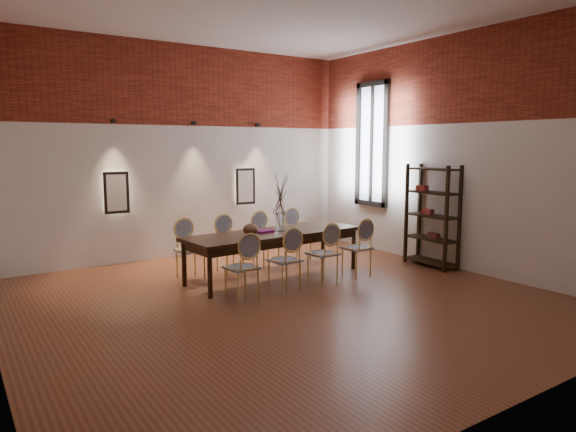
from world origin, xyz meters
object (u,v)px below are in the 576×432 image
chair_near_d (357,248)px  dining_table (274,254)px  bowl (251,230)px  chair_far_d (298,235)px  book (265,231)px  chair_near_c (323,253)px  chair_far_b (230,244)px  chair_near_b (284,260)px  chair_far_c (266,239)px  shelving_rack (432,216)px  chair_far_a (190,250)px  vase (280,222)px  chair_near_a (241,267)px

chair_near_d → dining_table: bearing=145.8°
chair_near_d → bowl: (-1.65, 0.59, 0.37)m
chair_far_d → book: chair_far_d is taller
chair_near_c → chair_far_b: 1.69m
chair_near_b → bowl: size_ratio=3.92×
dining_table → chair_far_d: (1.06, 0.83, 0.09)m
chair_far_c → shelving_rack: shelving_rack is taller
chair_far_a → chair_far_c: bearing=-180.0°
dining_table → chair_near_d: (1.17, -0.68, 0.09)m
chair_near_b → chair_far_b: bearing=90.0°
vase → bowl: 0.62m
bowl → chair_near_c: bearing=-35.5°
chair_near_a → shelving_rack: 3.82m
chair_near_b → chair_near_c: bearing=0.0°
dining_table → chair_near_b: bearing=-116.1°
chair_near_a → vase: size_ratio=3.13×
chair_far_c → chair_far_a: bearing=0.0°
chair_near_b → chair_far_d: (1.38, 1.62, 0.00)m
vase → chair_far_a: bearing=152.6°
vase → chair_far_c: bearing=76.0°
chair_near_d → chair_far_a: size_ratio=1.00×
book → dining_table: bearing=-14.2°
chair_near_b → shelving_rack: (3.05, -0.10, 0.43)m
chair_near_c → chair_near_d: bearing=-0.0°
chair_near_c → chair_far_c: (-0.11, 1.51, 0.00)m
chair_far_d → shelving_rack: bearing=130.3°
chair_far_c → vase: size_ratio=3.13×
chair_near_a → chair_far_c: (1.38, 1.62, 0.00)m
vase → chair_near_a: bearing=-144.6°
chair_far_a → chair_far_d: 2.23m
chair_far_b → chair_near_a: bearing=63.9°
dining_table → chair_far_b: 0.85m
chair_near_b → chair_near_d: bearing=-0.0°
chair_near_c → chair_far_c: bearing=90.0°
vase → chair_near_c: bearing=-68.0°
chair_far_b → chair_near_d: bearing=134.4°
chair_far_c → book: chair_far_c is taller
chair_near_b → vase: size_ratio=3.13×
chair_far_c → shelving_rack: bearing=141.5°
chair_far_b → vase: bearing=123.3°
chair_near_a → chair_near_b: 0.74m
chair_near_d → bowl: 1.79m
chair_far_a → chair_far_c: same height
chair_near_c → chair_near_b: bearing=-180.0°
vase → bowl: size_ratio=1.25×
book → vase: bearing=-6.3°
chair_far_d → vase: 1.32m
chair_near_a → bowl: size_ratio=3.92×
chair_near_b → book: bearing=75.0°
bowl → chair_near_d: bearing=-19.9°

